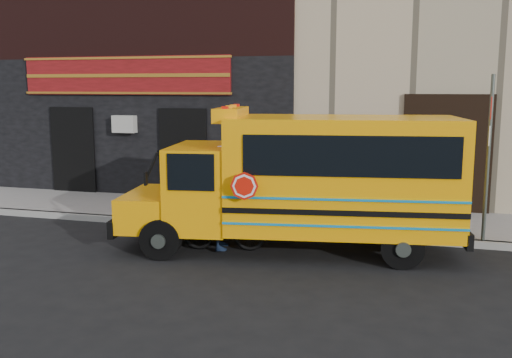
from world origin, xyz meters
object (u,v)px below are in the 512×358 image
at_px(school_bus, 309,178).
at_px(cyclist, 221,203).
at_px(bicycle, 224,226).
at_px(sign_pole, 488,155).

bearing_deg(school_bus, cyclist, -164.88).
height_order(school_bus, bicycle, school_bus).
height_order(sign_pole, bicycle, sign_pole).
distance_m(sign_pole, bicycle, 5.61).
distance_m(school_bus, sign_pole, 3.73).
relative_size(sign_pole, bicycle, 2.07).
bearing_deg(cyclist, school_bus, -92.03).
height_order(sign_pole, cyclist, sign_pole).
xyz_separation_m(school_bus, bicycle, (-1.66, -0.44, -0.99)).
relative_size(school_bus, sign_pole, 1.99).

